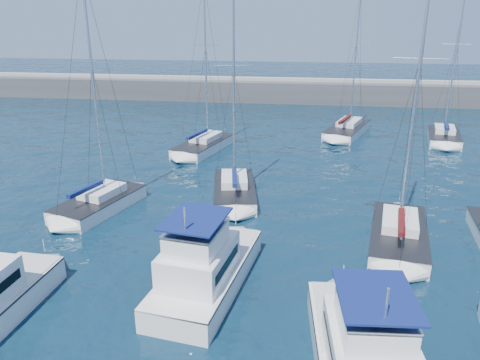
# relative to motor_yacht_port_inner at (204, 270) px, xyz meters

# --- Properties ---
(ground) EXTENTS (220.00, 220.00, 0.00)m
(ground) POSITION_rel_motor_yacht_port_inner_xyz_m (3.47, 0.41, -1.13)
(ground) COLOR black
(ground) RESTS_ON ground
(breakwater) EXTENTS (160.00, 6.00, 4.45)m
(breakwater) POSITION_rel_motor_yacht_port_inner_xyz_m (3.47, 52.41, -0.08)
(breakwater) COLOR #424244
(breakwater) RESTS_ON ground
(motor_yacht_port_inner) EXTENTS (4.65, 9.19, 4.69)m
(motor_yacht_port_inner) POSITION_rel_motor_yacht_port_inner_xyz_m (0.00, 0.00, 0.00)
(motor_yacht_port_inner) COLOR silver
(motor_yacht_port_inner) RESTS_ON ground
(motor_yacht_stbd_inner) EXTENTS (3.97, 8.84, 4.69)m
(motor_yacht_stbd_inner) POSITION_rel_motor_yacht_port_inner_xyz_m (7.01, -5.09, 0.00)
(motor_yacht_stbd_inner) COLOR silver
(motor_yacht_stbd_inner) RESTS_ON ground
(sailboat_mid_a) EXTENTS (4.94, 7.47, 15.98)m
(sailboat_mid_a) POSITION_rel_motor_yacht_port_inner_xyz_m (-9.24, 8.74, -0.58)
(sailboat_mid_a) COLOR silver
(sailboat_mid_a) RESTS_ON ground
(sailboat_mid_c) EXTENTS (4.11, 7.76, 15.16)m
(sailboat_mid_c) POSITION_rel_motor_yacht_port_inner_xyz_m (-0.34, 12.36, -0.59)
(sailboat_mid_c) COLOR silver
(sailboat_mid_c) RESTS_ON ground
(sailboat_mid_d) EXTENTS (4.48, 8.28, 17.09)m
(sailboat_mid_d) POSITION_rel_motor_yacht_port_inner_xyz_m (10.38, 6.46, -0.58)
(sailboat_mid_d) COLOR silver
(sailboat_mid_d) RESTS_ON ground
(sailboat_back_a) EXTENTS (5.19, 8.64, 16.08)m
(sailboat_back_a) POSITION_rel_motor_yacht_port_inner_xyz_m (-5.10, 24.16, -0.59)
(sailboat_back_a) COLOR silver
(sailboat_back_a) RESTS_ON ground
(sailboat_back_b) EXTENTS (6.02, 9.53, 15.80)m
(sailboat_back_b) POSITION_rel_motor_yacht_port_inner_xyz_m (9.48, 32.71, -0.61)
(sailboat_back_b) COLOR silver
(sailboat_back_b) RESTS_ON ground
(sailboat_back_c) EXTENTS (4.38, 7.50, 15.83)m
(sailboat_back_c) POSITION_rel_motor_yacht_port_inner_xyz_m (19.28, 30.75, -0.58)
(sailboat_back_c) COLOR silver
(sailboat_back_c) RESTS_ON ground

